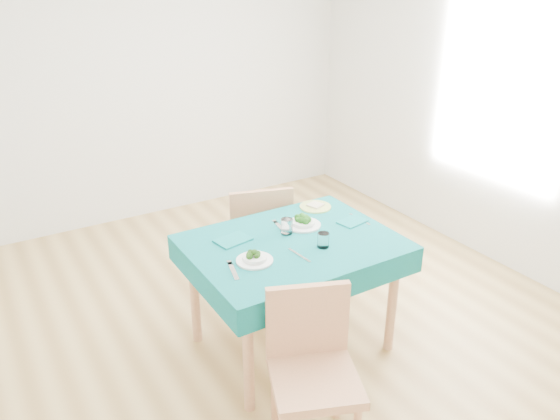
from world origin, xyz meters
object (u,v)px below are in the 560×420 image
table (292,295)px  chair_far (256,215)px  bowl_far (303,221)px  side_plate (315,207)px  chair_near (315,364)px  bowl_near (255,256)px

table → chair_far: chair_far is taller
bowl_far → side_plate: bowl_far is taller
chair_far → bowl_far: (-0.02, -0.66, 0.22)m
table → chair_near: (-0.36, -0.76, 0.15)m
table → bowl_near: (-0.32, -0.10, 0.41)m
bowl_far → table: bearing=-138.9°
chair_far → bowl_far: bearing=105.2°
table → side_plate: 0.66m
table → chair_far: (0.19, 0.81, 0.19)m
table → side_plate: (0.41, 0.35, 0.38)m
bowl_near → side_plate: bowl_near is taller
chair_near → bowl_far: bearing=81.9°
side_plate → bowl_near: bearing=-148.5°
table → bowl_far: 0.47m
table → bowl_near: bowl_near is taller
table → chair_far: bearing=76.8°
chair_near → chair_far: chair_far is taller
bowl_near → bowl_far: 0.55m
chair_near → bowl_far: size_ratio=4.58×
table → bowl_far: bowl_far is taller
table → side_plate: bearing=40.5°
bowl_near → bowl_far: bearing=26.7°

